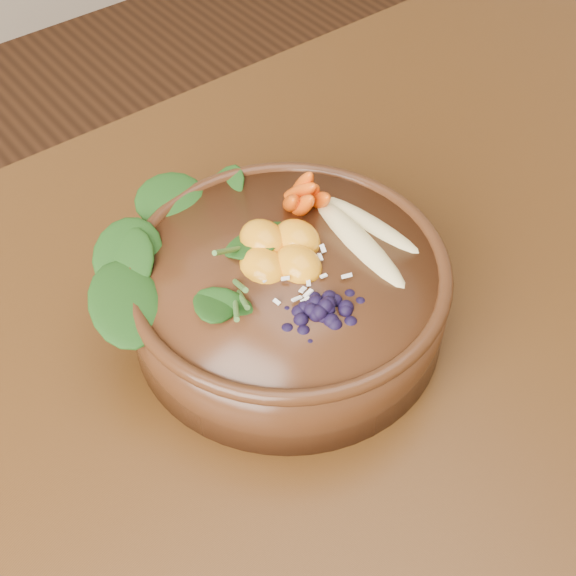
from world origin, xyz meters
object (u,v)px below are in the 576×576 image
dining_table (539,335)px  stoneware_bowl (288,296)px  blueberry_pile (327,294)px  kale_heap (211,225)px  carrot_cluster (296,164)px  mandarin_cluster (280,241)px  banana_halves (366,221)px

dining_table → stoneware_bowl: 0.29m
dining_table → blueberry_pile: size_ratio=13.35×
kale_heap → carrot_cluster: bearing=2.0°
dining_table → mandarin_cluster: (-0.23, 0.12, 0.18)m
kale_heap → dining_table: bearing=-31.0°
carrot_cluster → mandarin_cluster: bearing=-129.8°
carrot_cluster → blueberry_pile: carrot_cluster is taller
banana_halves → blueberry_pile: (-0.08, -0.05, 0.01)m
kale_heap → carrot_cluster: carrot_cluster is taller
dining_table → banana_halves: bearing=149.6°
stoneware_bowl → blueberry_pile: 0.08m
kale_heap → banana_halves: bearing=-32.0°
kale_heap → blueberry_pile: kale_heap is taller
kale_heap → blueberry_pile: bearing=-76.7°
stoneware_bowl → blueberry_pile: (-0.01, -0.05, 0.05)m
stoneware_bowl → kale_heap: 0.09m
kale_heap → carrot_cluster: 0.09m
dining_table → blueberry_pile: blueberry_pile is taller
stoneware_bowl → blueberry_pile: size_ratio=2.16×
mandarin_cluster → blueberry_pile: (-0.01, -0.07, 0.00)m
mandarin_cluster → dining_table: bearing=-27.0°
banana_halves → mandarin_cluster: 0.07m
banana_halves → stoneware_bowl: bearing=-177.3°
banana_halves → dining_table: bearing=-21.9°
carrot_cluster → banana_halves: 0.08m
stoneware_bowl → banana_halves: (0.07, -0.01, 0.05)m
dining_table → stoneware_bowl: bearing=156.5°
dining_table → carrot_cluster: carrot_cluster is taller
carrot_cluster → mandarin_cluster: carrot_cluster is taller
kale_heap → carrot_cluster: size_ratio=2.38×
dining_table → carrot_cluster: 0.31m
carrot_cluster → dining_table: bearing=-33.9°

